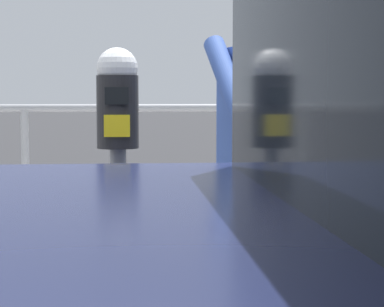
% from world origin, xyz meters
% --- Properties ---
extents(sidewalk_curb, '(36.00, 2.93, 0.14)m').
position_xyz_m(sidewalk_curb, '(0.00, 1.46, 0.07)').
color(sidewalk_curb, '#ADA8A0').
rests_on(sidewalk_curb, ground).
extents(parking_meter, '(0.18, 0.18, 1.37)m').
position_xyz_m(parking_meter, '(-0.16, 0.30, 1.14)').
color(parking_meter, slate).
rests_on(parking_meter, sidewalk_curb).
extents(pedestrian_at_meter, '(0.59, 0.63, 1.59)m').
position_xyz_m(pedestrian_at_meter, '(0.50, 0.39, 1.04)').
color(pedestrian_at_meter, '#1E233F').
rests_on(pedestrian_at_meter, sidewalk_curb).
extents(background_railing, '(24.06, 0.06, 1.11)m').
position_xyz_m(background_railing, '(0.00, 2.74, 0.93)').
color(background_railing, gray).
rests_on(background_railing, sidewalk_curb).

